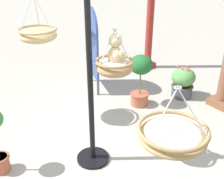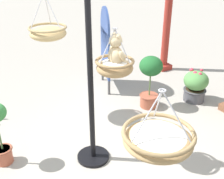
{
  "view_description": "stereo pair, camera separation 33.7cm",
  "coord_description": "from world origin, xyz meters",
  "px_view_note": "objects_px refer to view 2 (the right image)",
  "views": [
    {
      "loc": [
        2.43,
        -1.77,
        2.57
      ],
      "look_at": [
        -0.0,
        0.03,
        1.07
      ],
      "focal_mm": 44.79,
      "sensor_mm": 36.0,
      "label": 1
    },
    {
      "loc": [
        2.62,
        -1.48,
        2.57
      ],
      "look_at": [
        -0.0,
        0.03,
        1.07
      ],
      "focal_mm": 44.79,
      "sensor_mm": 36.0,
      "label": 2
    }
  ],
  "objects_px": {
    "display_pole_central": "(92,112)",
    "teddy_bear": "(116,52)",
    "potted_plant_conical_shrub": "(150,78)",
    "display_sign_board": "(105,42)",
    "hanging_basket_right_low": "(158,138)",
    "greenhouse_pillar_left": "(168,15)",
    "potted_plant_flowering_red": "(195,85)",
    "hanging_basket_with_teddy": "(115,67)",
    "hanging_basket_left_high": "(48,33)"
  },
  "relations": [
    {
      "from": "potted_plant_flowering_red",
      "to": "potted_plant_conical_shrub",
      "type": "xyz_separation_m",
      "value": [
        -0.24,
        -0.89,
        0.26
      ]
    },
    {
      "from": "potted_plant_conical_shrub",
      "to": "teddy_bear",
      "type": "bearing_deg",
      "value": -53.54
    },
    {
      "from": "greenhouse_pillar_left",
      "to": "potted_plant_conical_shrub",
      "type": "relative_size",
      "value": 2.75
    },
    {
      "from": "hanging_basket_right_low",
      "to": "greenhouse_pillar_left",
      "type": "xyz_separation_m",
      "value": [
        -3.42,
        2.98,
        0.09
      ]
    },
    {
      "from": "teddy_bear",
      "to": "greenhouse_pillar_left",
      "type": "distance_m",
      "value": 3.48
    },
    {
      "from": "hanging_basket_right_low",
      "to": "greenhouse_pillar_left",
      "type": "relative_size",
      "value": 0.23
    },
    {
      "from": "hanging_basket_left_high",
      "to": "potted_plant_conical_shrub",
      "type": "xyz_separation_m",
      "value": [
        0.58,
        1.57,
        -0.88
      ]
    },
    {
      "from": "potted_plant_conical_shrub",
      "to": "display_sign_board",
      "type": "bearing_deg",
      "value": -165.73
    },
    {
      "from": "hanging_basket_with_teddy",
      "to": "hanging_basket_right_low",
      "type": "bearing_deg",
      "value": -13.69
    },
    {
      "from": "display_pole_central",
      "to": "potted_plant_conical_shrub",
      "type": "relative_size",
      "value": 2.46
    },
    {
      "from": "potted_plant_conical_shrub",
      "to": "display_sign_board",
      "type": "height_order",
      "value": "display_sign_board"
    },
    {
      "from": "hanging_basket_left_high",
      "to": "hanging_basket_right_low",
      "type": "xyz_separation_m",
      "value": [
        2.7,
        0.01,
        -0.26
      ]
    },
    {
      "from": "hanging_basket_with_teddy",
      "to": "potted_plant_flowering_red",
      "type": "bearing_deg",
      "value": 107.53
    },
    {
      "from": "greenhouse_pillar_left",
      "to": "hanging_basket_with_teddy",
      "type": "bearing_deg",
      "value": -50.34
    },
    {
      "from": "potted_plant_flowering_red",
      "to": "display_sign_board",
      "type": "xyz_separation_m",
      "value": [
        -1.37,
        -1.17,
        0.65
      ]
    },
    {
      "from": "greenhouse_pillar_left",
      "to": "display_pole_central",
      "type": "bearing_deg",
      "value": -54.72
    },
    {
      "from": "hanging_basket_with_teddy",
      "to": "hanging_basket_right_low",
      "type": "relative_size",
      "value": 0.94
    },
    {
      "from": "display_sign_board",
      "to": "greenhouse_pillar_left",
      "type": "bearing_deg",
      "value": 96.04
    },
    {
      "from": "hanging_basket_with_teddy",
      "to": "teddy_bear",
      "type": "xyz_separation_m",
      "value": [
        -0.0,
        0.02,
        0.17
      ]
    },
    {
      "from": "display_pole_central",
      "to": "hanging_basket_right_low",
      "type": "distance_m",
      "value": 1.42
    },
    {
      "from": "display_sign_board",
      "to": "teddy_bear",
      "type": "bearing_deg",
      "value": -25.34
    },
    {
      "from": "display_sign_board",
      "to": "hanging_basket_left_high",
      "type": "bearing_deg",
      "value": -67.21
    },
    {
      "from": "display_pole_central",
      "to": "teddy_bear",
      "type": "relative_size",
      "value": 6.0
    },
    {
      "from": "display_pole_central",
      "to": "hanging_basket_with_teddy",
      "type": "relative_size",
      "value": 4.2
    },
    {
      "from": "hanging_basket_left_high",
      "to": "greenhouse_pillar_left",
      "type": "bearing_deg",
      "value": 103.57
    },
    {
      "from": "hanging_basket_right_low",
      "to": "potted_plant_conical_shrub",
      "type": "bearing_deg",
      "value": 143.54
    },
    {
      "from": "hanging_basket_right_low",
      "to": "potted_plant_flowering_red",
      "type": "bearing_deg",
      "value": 127.4
    },
    {
      "from": "hanging_basket_with_teddy",
      "to": "potted_plant_flowering_red",
      "type": "distance_m",
      "value": 2.5
    },
    {
      "from": "greenhouse_pillar_left",
      "to": "display_sign_board",
      "type": "height_order",
      "value": "greenhouse_pillar_left"
    },
    {
      "from": "hanging_basket_with_teddy",
      "to": "teddy_bear",
      "type": "relative_size",
      "value": 1.43
    },
    {
      "from": "potted_plant_flowering_red",
      "to": "display_sign_board",
      "type": "bearing_deg",
      "value": -139.3
    },
    {
      "from": "hanging_basket_right_low",
      "to": "display_sign_board",
      "type": "bearing_deg",
      "value": 158.43
    },
    {
      "from": "potted_plant_conical_shrub",
      "to": "hanging_basket_right_low",
      "type": "bearing_deg",
      "value": -36.46
    },
    {
      "from": "hanging_basket_left_high",
      "to": "display_pole_central",
      "type": "bearing_deg",
      "value": 1.98
    },
    {
      "from": "hanging_basket_with_teddy",
      "to": "hanging_basket_right_low",
      "type": "height_order",
      "value": "hanging_basket_with_teddy"
    },
    {
      "from": "display_pole_central",
      "to": "teddy_bear",
      "type": "distance_m",
      "value": 0.86
    },
    {
      "from": "potted_plant_flowering_red",
      "to": "teddy_bear",
      "type": "bearing_deg",
      "value": -72.31
    },
    {
      "from": "display_pole_central",
      "to": "hanging_basket_with_teddy",
      "type": "bearing_deg",
      "value": 59.04
    },
    {
      "from": "display_pole_central",
      "to": "potted_plant_flowering_red",
      "type": "xyz_separation_m",
      "value": [
        -0.53,
        2.42,
        -0.42
      ]
    },
    {
      "from": "hanging_basket_with_teddy",
      "to": "teddy_bear",
      "type": "distance_m",
      "value": 0.18
    },
    {
      "from": "potted_plant_conical_shrub",
      "to": "display_sign_board",
      "type": "relative_size",
      "value": 0.59
    },
    {
      "from": "hanging_basket_left_high",
      "to": "greenhouse_pillar_left",
      "type": "relative_size",
      "value": 0.27
    },
    {
      "from": "potted_plant_flowering_red",
      "to": "potted_plant_conical_shrub",
      "type": "height_order",
      "value": "potted_plant_conical_shrub"
    },
    {
      "from": "teddy_bear",
      "to": "hanging_basket_left_high",
      "type": "bearing_deg",
      "value": -168.1
    },
    {
      "from": "hanging_basket_left_high",
      "to": "hanging_basket_right_low",
      "type": "relative_size",
      "value": 1.18
    },
    {
      "from": "teddy_bear",
      "to": "hanging_basket_left_high",
      "type": "xyz_separation_m",
      "value": [
        -1.51,
        -0.32,
        -0.08
      ]
    },
    {
      "from": "hanging_basket_with_teddy",
      "to": "hanging_basket_right_low",
      "type": "xyz_separation_m",
      "value": [
        1.19,
        -0.29,
        -0.16
      ]
    },
    {
      "from": "hanging_basket_left_high",
      "to": "potted_plant_flowering_red",
      "type": "bearing_deg",
      "value": 71.5
    },
    {
      "from": "potted_plant_conical_shrub",
      "to": "potted_plant_flowering_red",
      "type": "bearing_deg",
      "value": 74.68
    },
    {
      "from": "display_pole_central",
      "to": "teddy_bear",
      "type": "height_order",
      "value": "display_pole_central"
    }
  ]
}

